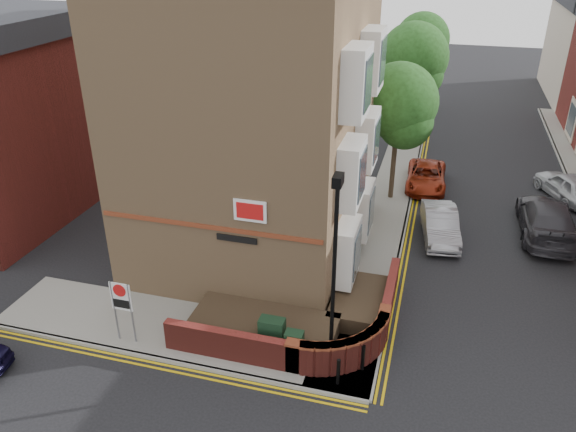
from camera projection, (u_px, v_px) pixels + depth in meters
The scene contains 24 objects.
ground at pixel (269, 383), 16.75m from camera, with size 120.00×120.00×0.00m, color black.
pavement_corner at pixel (183, 330), 18.86m from camera, with size 13.00×3.00×0.12m, color gray.
pavement_main at pixel (395, 182), 29.97m from camera, with size 2.00×32.00×0.12m, color gray.
kerb_side at pixel (163, 360), 17.57m from camera, with size 13.00×0.15×0.12m, color gray.
kerb_main_near at pixel (414, 185), 29.73m from camera, with size 0.15×32.00×0.12m, color gray.
yellow_lines_side at pixel (159, 366), 17.38m from camera, with size 13.00×0.28×0.01m, color gold.
yellow_lines_main at pixel (418, 186), 29.69m from camera, with size 0.28×32.00×0.01m, color gold.
corner_building at pixel (258, 101), 21.49m from camera, with size 8.95×10.40×13.60m.
garden_wall at pixel (291, 331), 18.90m from camera, with size 6.80×6.00×1.20m, color maroon, non-canonical shape.
lamppost at pixel (334, 275), 15.88m from camera, with size 0.25×0.50×6.30m.
utility_cabinet_large at pixel (272, 335), 17.61m from camera, with size 0.80×0.45×1.20m, color #16311A.
utility_cabinet_small at pixel (294, 347), 17.19m from camera, with size 0.55×0.40×1.10m, color #16311A.
bollard_near at pixel (338, 372), 16.35m from camera, with size 0.11×0.11×0.90m, color black.
bollard_far at pixel (363, 358), 16.89m from camera, with size 0.11×0.11×0.90m, color black.
zone_sign at pixel (122, 301), 17.64m from camera, with size 0.72×0.07×2.20m.
side_building at pixel (3, 118), 25.19m from camera, with size 6.40×10.40×9.00m.
tree_near at pixel (399, 107), 26.19m from camera, with size 3.64×3.65×6.70m.
tree_mid at pixel (413, 62), 32.83m from camera, with size 4.03×4.03×7.42m.
tree_far at pixel (422, 44), 39.83m from camera, with size 3.81×3.81×7.00m.
traffic_light_assembly at pixel (419, 91), 36.36m from camera, with size 0.20×0.16×4.20m.
silver_car_near at pixel (440, 224), 24.40m from camera, with size 1.39×3.98×1.31m, color gray.
red_car_main at pixel (426, 176), 29.34m from camera, with size 1.97×4.27×1.19m, color maroon.
grey_car_far at pixel (547, 219), 24.59m from camera, with size 2.22×5.45×1.58m, color #302E34.
silver_car_far at pixel (568, 186), 27.98m from camera, with size 1.64×4.08×1.39m, color #B8BAC0.
Camera 1 is at (3.99, -12.05, 12.03)m, focal length 35.00 mm.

